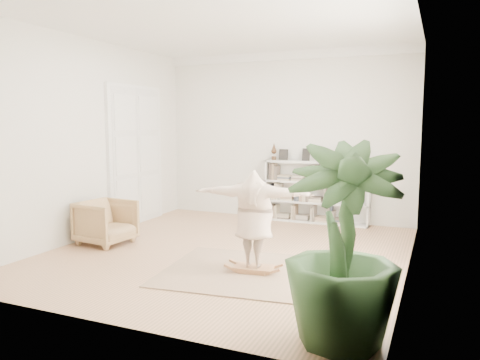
# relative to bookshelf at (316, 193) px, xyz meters

# --- Properties ---
(floor) EXTENTS (6.00, 6.00, 0.00)m
(floor) POSITION_rel_bookshelf_xyz_m (-0.74, -2.82, -0.64)
(floor) COLOR #98734E
(floor) RESTS_ON ground
(room_shell) EXTENTS (6.00, 6.00, 6.00)m
(room_shell) POSITION_rel_bookshelf_xyz_m (-0.74, 0.12, 2.87)
(room_shell) COLOR silver
(room_shell) RESTS_ON floor
(doors) EXTENTS (0.09, 1.78, 2.92)m
(doors) POSITION_rel_bookshelf_xyz_m (-3.45, -1.52, 0.76)
(doors) COLOR white
(doors) RESTS_ON floor
(bookshelf) EXTENTS (2.20, 0.35, 1.64)m
(bookshelf) POSITION_rel_bookshelf_xyz_m (0.00, 0.00, 0.00)
(bookshelf) COLOR silver
(bookshelf) RESTS_ON floor
(armchair) EXTENTS (0.92, 0.90, 0.77)m
(armchair) POSITION_rel_bookshelf_xyz_m (-2.91, -3.17, -0.25)
(armchair) COLOR tan
(armchair) RESTS_ON floor
(rug) EXTENTS (2.71, 2.27, 0.02)m
(rug) POSITION_rel_bookshelf_xyz_m (0.03, -3.65, -0.63)
(rug) COLOR tan
(rug) RESTS_ON floor
(rocker_board) EXTENTS (0.58, 0.39, 0.12)m
(rocker_board) POSITION_rel_bookshelf_xyz_m (0.03, -3.65, -0.56)
(rocker_board) COLOR #915D3A
(rocker_board) RESTS_ON rug
(person) EXTENTS (1.71, 0.64, 1.35)m
(person) POSITION_rel_bookshelf_xyz_m (0.03, -3.65, 0.18)
(person) COLOR #CDB09A
(person) RESTS_ON rocker_board
(houseplant) EXTENTS (1.30, 1.30, 1.93)m
(houseplant) POSITION_rel_bookshelf_xyz_m (1.56, -5.27, 0.33)
(houseplant) COLOR #2E5028
(houseplant) RESTS_ON floor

